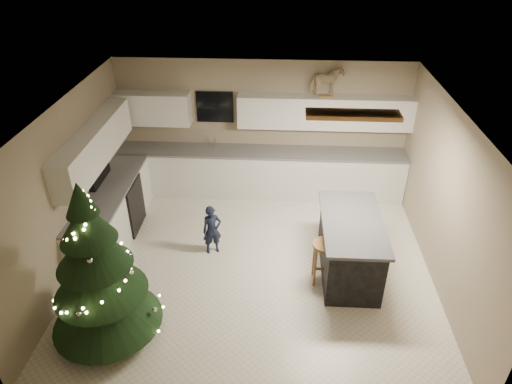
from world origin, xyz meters
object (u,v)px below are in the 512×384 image
bar_stool (324,253)px  christmas_tree (99,278)px  toddler (212,230)px  rocking_horse (326,82)px  island (350,246)px

bar_stool → christmas_tree: (-2.90, -1.19, 0.43)m
toddler → christmas_tree: bearing=-144.0°
bar_stool → toddler: 1.86m
christmas_tree → rocking_horse: size_ratio=3.58×
bar_stool → rocking_horse: bearing=88.1°
island → bar_stool: bearing=-149.3°
bar_stool → rocking_horse: (0.09, 2.63, 1.74)m
bar_stool → christmas_tree: bearing=-157.7°
christmas_tree → bar_stool: bearing=22.3°
christmas_tree → toddler: christmas_tree is taller
bar_stool → rocking_horse: rocking_horse is taller
rocking_horse → toddler: bearing=115.5°
toddler → island: bearing=-31.0°
bar_stool → rocking_horse: size_ratio=1.08×
bar_stool → christmas_tree: size_ratio=0.30×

